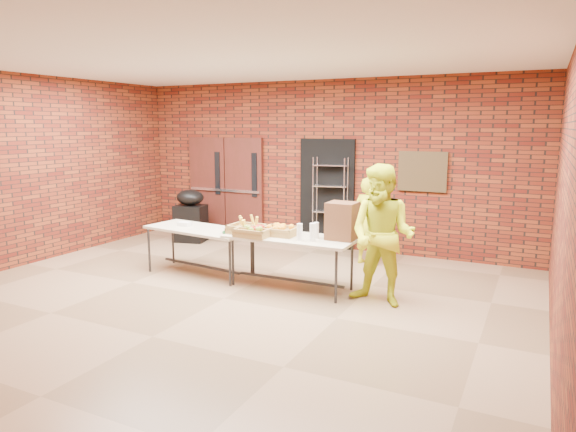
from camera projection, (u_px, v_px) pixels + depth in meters
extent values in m
cube|color=olive|center=(224.00, 300.00, 7.04)|extent=(8.00, 7.00, 0.04)
cube|color=silver|center=(218.00, 55.00, 6.48)|extent=(8.00, 7.00, 0.04)
cube|color=maroon|center=(324.00, 165.00, 9.87)|extent=(8.00, 0.04, 3.20)
cube|color=maroon|center=(19.00, 171.00, 8.52)|extent=(0.04, 7.00, 3.20)
cube|color=maroon|center=(567.00, 202.00, 5.00)|extent=(0.04, 7.00, 3.20)
cube|color=#471914|center=(208.00, 187.00, 11.05)|extent=(0.88, 0.08, 2.10)
cube|color=#471914|center=(244.00, 189.00, 10.66)|extent=(0.88, 0.08, 2.10)
cube|color=black|center=(217.00, 173.00, 10.83)|extent=(0.12, 0.02, 0.90)
cube|color=black|center=(254.00, 175.00, 10.44)|extent=(0.12, 0.02, 0.90)
cube|color=silver|center=(224.00, 190.00, 10.81)|extent=(1.70, 0.04, 0.05)
cube|color=black|center=(327.00, 194.00, 9.86)|extent=(1.10, 0.06, 2.10)
cube|color=#43311A|center=(422.00, 171.00, 8.98)|extent=(0.85, 0.04, 0.70)
cube|color=tan|center=(200.00, 229.00, 8.14)|extent=(1.88, 0.96, 0.04)
cube|color=#2C2D31|center=(201.00, 266.00, 8.24)|extent=(1.59, 0.23, 0.03)
cylinder|color=#2C2D31|center=(173.00, 243.00, 8.81)|extent=(0.04, 0.04, 0.70)
cylinder|color=#2C2D31|center=(253.00, 253.00, 8.11)|extent=(0.04, 0.04, 0.70)
cylinder|color=#2C2D31|center=(149.00, 251.00, 8.29)|extent=(0.04, 0.04, 0.70)
cylinder|color=#2C2D31|center=(233.00, 262.00, 7.59)|extent=(0.04, 0.04, 0.70)
cube|color=tan|center=(290.00, 238.00, 7.37)|extent=(1.89, 0.81, 0.04)
cube|color=#2C2D31|center=(290.00, 280.00, 7.48)|extent=(1.67, 0.07, 0.03)
cylinder|color=#2C2D31|center=(252.00, 253.00, 8.08)|extent=(0.04, 0.04, 0.73)
cylinder|color=#2C2D31|center=(352.00, 265.00, 7.35)|extent=(0.04, 0.04, 0.73)
cylinder|color=#2C2D31|center=(230.00, 262.00, 7.53)|extent=(0.04, 0.04, 0.73)
cylinder|color=#2C2D31|center=(336.00, 277.00, 6.80)|extent=(0.04, 0.04, 0.73)
cube|color=#A58142|center=(247.00, 230.00, 7.61)|extent=(0.50, 0.39, 0.08)
cube|color=#A58142|center=(280.00, 233.00, 7.45)|extent=(0.49, 0.38, 0.08)
cube|color=#A58142|center=(254.00, 233.00, 7.39)|extent=(0.49, 0.38, 0.08)
cylinder|color=#12441C|center=(235.00, 232.00, 7.78)|extent=(0.38, 0.38, 0.01)
cube|color=white|center=(184.00, 224.00, 8.29)|extent=(0.20, 0.13, 0.07)
cube|color=#55331D|center=(342.00, 221.00, 7.15)|extent=(0.40, 0.36, 0.52)
cylinder|color=white|center=(300.00, 232.00, 7.09)|extent=(0.08, 0.08, 0.24)
cylinder|color=white|center=(313.00, 232.00, 7.05)|extent=(0.08, 0.08, 0.25)
cylinder|color=white|center=(316.00, 230.00, 7.24)|extent=(0.08, 0.08, 0.23)
cube|color=black|center=(191.00, 223.00, 10.49)|extent=(0.68, 0.60, 0.75)
ellipsoid|color=black|center=(190.00, 197.00, 10.40)|extent=(0.67, 0.61, 0.32)
imported|color=#CDDA18|center=(368.00, 221.00, 8.69)|extent=(0.61, 0.47, 1.50)
imported|color=#CDDA18|center=(382.00, 235.00, 6.68)|extent=(0.99, 0.82, 1.86)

